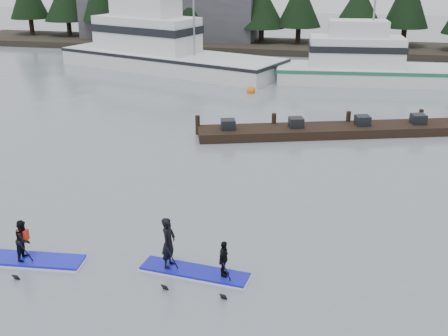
% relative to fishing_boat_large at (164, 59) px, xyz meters
% --- Properties ---
extents(ground, '(160.00, 160.00, 0.00)m').
position_rel_fishing_boat_large_xyz_m(ground, '(10.22, -29.95, -0.80)').
color(ground, gray).
rests_on(ground, ground).
extents(far_shore, '(70.00, 8.00, 0.60)m').
position_rel_fishing_boat_large_xyz_m(far_shore, '(10.22, 12.05, -0.50)').
color(far_shore, '#2D281E').
rests_on(far_shore, ground).
extents(treeline, '(60.00, 4.00, 8.00)m').
position_rel_fishing_boat_large_xyz_m(treeline, '(10.22, 12.05, -0.80)').
color(treeline, black).
rests_on(treeline, ground).
extents(waterfront_building, '(18.00, 6.00, 5.00)m').
position_rel_fishing_boat_large_xyz_m(waterfront_building, '(-3.78, 14.05, 1.70)').
color(waterfront_building, '#4C4C51').
rests_on(waterfront_building, ground).
extents(fishing_boat_large, '(19.43, 11.16, 10.46)m').
position_rel_fishing_boat_large_xyz_m(fishing_boat_large, '(0.00, 0.00, 0.00)').
color(fishing_boat_large, white).
rests_on(fishing_boat_large, ground).
extents(fishing_boat_medium, '(15.01, 5.61, 8.71)m').
position_rel_fishing_boat_large_xyz_m(fishing_boat_medium, '(16.44, -1.52, -0.18)').
color(fishing_boat_medium, white).
rests_on(fishing_boat_medium, ground).
extents(floating_dock, '(13.90, 6.13, 0.47)m').
position_rel_fishing_boat_large_xyz_m(floating_dock, '(14.11, -15.16, -0.57)').
color(floating_dock, black).
rests_on(floating_dock, ground).
extents(buoy_b, '(0.58, 0.58, 0.58)m').
position_rel_fishing_boat_large_xyz_m(buoy_b, '(8.34, -6.78, -0.80)').
color(buoy_b, orange).
rests_on(buoy_b, ground).
extents(buoy_c, '(0.58, 0.58, 0.58)m').
position_rel_fishing_boat_large_xyz_m(buoy_c, '(21.56, -2.59, -0.80)').
color(buoy_c, orange).
rests_on(buoy_c, ground).
extents(paddleboard_solo, '(3.56, 1.22, 1.84)m').
position_rel_fishing_boat_large_xyz_m(paddleboard_solo, '(5.44, -30.23, -0.39)').
color(paddleboard_solo, '#161AD4').
rests_on(paddleboard_solo, ground).
extents(paddleboard_duo, '(3.28, 1.31, 2.20)m').
position_rel_fishing_boat_large_xyz_m(paddleboard_duo, '(10.49, -29.79, -0.26)').
color(paddleboard_duo, '#1316B5').
rests_on(paddleboard_duo, ground).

